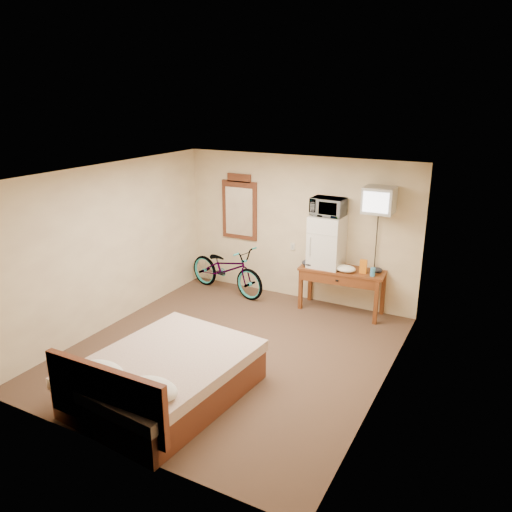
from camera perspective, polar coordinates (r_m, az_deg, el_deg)
name	(u,v)px	position (r m, az deg, el deg)	size (l,w,h in m)	color
room	(229,268)	(6.65, -3.08, -1.35)	(4.60, 4.64, 2.50)	#412A20
desk	(341,276)	(8.23, 9.73, -2.30)	(1.41, 0.64, 0.75)	brown
mini_fridge	(327,241)	(8.19, 8.08, 1.69)	(0.52, 0.51, 0.85)	silver
microwave	(328,207)	(8.05, 8.26, 5.59)	(0.52, 0.36, 0.29)	silver
snack_bag	(363,266)	(8.05, 12.16, -1.18)	(0.11, 0.06, 0.22)	orange
blue_cup	(373,272)	(7.97, 13.19, -1.79)	(0.08, 0.08, 0.14)	#388CC1
cloth_cream	(346,269)	(8.08, 10.20, -1.43)	(0.33, 0.25, 0.10)	white
cloth_dark_a	(311,263)	(8.24, 6.27, -0.82)	(0.30, 0.23, 0.11)	black
cloth_dark_b	(377,270)	(8.16, 13.67, -1.56)	(0.18, 0.15, 0.08)	black
crt_television	(379,200)	(7.76, 13.89, 6.22)	(0.46, 0.57, 0.40)	black
wall_mirror	(239,208)	(9.02, -1.90, 5.53)	(0.70, 0.04, 1.18)	#5F2C1B
bicycle	(227,269)	(9.03, -3.38, -1.47)	(0.59, 1.69, 0.89)	black
bed	(162,378)	(6.10, -10.66, -13.51)	(1.74, 2.20, 0.90)	#5F2C1B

